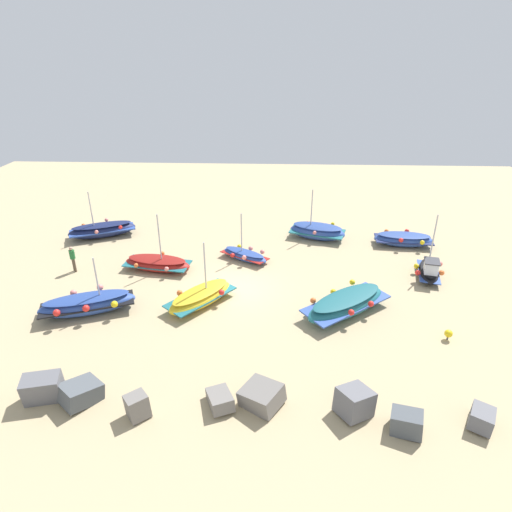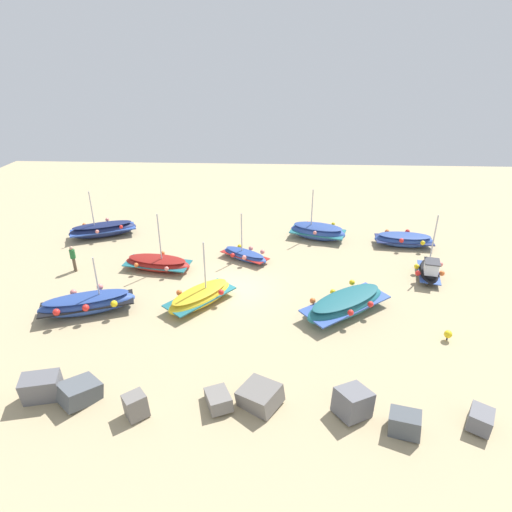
{
  "view_description": "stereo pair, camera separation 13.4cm",
  "coord_description": "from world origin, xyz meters",
  "px_view_note": "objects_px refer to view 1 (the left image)",
  "views": [
    {
      "loc": [
        -2.1,
        21.0,
        12.24
      ],
      "look_at": [
        -1.1,
        -2.46,
        0.9
      ],
      "focal_mm": 30.07,
      "sensor_mm": 36.0,
      "label": 1
    },
    {
      "loc": [
        -2.24,
        20.99,
        12.24
      ],
      "look_at": [
        -1.1,
        -2.46,
        0.9
      ],
      "focal_mm": 30.07,
      "sensor_mm": 36.0,
      "label": 2
    }
  ],
  "objects_px": {
    "fishing_boat_1": "(102,230)",
    "fishing_boat_7": "(245,255)",
    "fishing_boat_2": "(346,303)",
    "fishing_boat_8": "(201,297)",
    "mooring_buoy_0": "(448,334)",
    "person_walking": "(73,257)",
    "fishing_boat_4": "(157,263)",
    "fishing_boat_5": "(403,239)",
    "fishing_boat_0": "(317,231)",
    "fishing_boat_3": "(429,271)",
    "fishing_boat_6": "(87,304)"
  },
  "relations": [
    {
      "from": "person_walking",
      "to": "mooring_buoy_0",
      "type": "xyz_separation_m",
      "value": [
        -20.3,
        5.98,
        -0.62
      ]
    },
    {
      "from": "fishing_boat_6",
      "to": "fishing_boat_4",
      "type": "bearing_deg",
      "value": -136.37
    },
    {
      "from": "fishing_boat_7",
      "to": "fishing_boat_8",
      "type": "distance_m",
      "value": 5.76
    },
    {
      "from": "fishing_boat_3",
      "to": "fishing_boat_5",
      "type": "relative_size",
      "value": 0.92
    },
    {
      "from": "fishing_boat_5",
      "to": "mooring_buoy_0",
      "type": "relative_size",
      "value": 7.85
    },
    {
      "from": "fishing_boat_3",
      "to": "fishing_boat_1",
      "type": "bearing_deg",
      "value": -90.4
    },
    {
      "from": "fishing_boat_2",
      "to": "mooring_buoy_0",
      "type": "relative_size",
      "value": 9.75
    },
    {
      "from": "fishing_boat_4",
      "to": "person_walking",
      "type": "bearing_deg",
      "value": 14.56
    },
    {
      "from": "fishing_boat_7",
      "to": "person_walking",
      "type": "relative_size",
      "value": 2.06
    },
    {
      "from": "fishing_boat_2",
      "to": "fishing_boat_6",
      "type": "relative_size",
      "value": 1.01
    },
    {
      "from": "fishing_boat_5",
      "to": "mooring_buoy_0",
      "type": "bearing_deg",
      "value": 91.06
    },
    {
      "from": "fishing_boat_2",
      "to": "fishing_boat_7",
      "type": "xyz_separation_m",
      "value": [
        5.61,
        -5.89,
        -0.19
      ]
    },
    {
      "from": "person_walking",
      "to": "fishing_boat_5",
      "type": "bearing_deg",
      "value": -32.39
    },
    {
      "from": "fishing_boat_1",
      "to": "fishing_boat_6",
      "type": "relative_size",
      "value": 0.99
    },
    {
      "from": "fishing_boat_4",
      "to": "fishing_boat_7",
      "type": "height_order",
      "value": "fishing_boat_4"
    },
    {
      "from": "person_walking",
      "to": "fishing_boat_8",
      "type": "bearing_deg",
      "value": -67.33
    },
    {
      "from": "fishing_boat_7",
      "to": "fishing_boat_2",
      "type": "bearing_deg",
      "value": -13.76
    },
    {
      "from": "fishing_boat_8",
      "to": "fishing_boat_1",
      "type": "bearing_deg",
      "value": -96.39
    },
    {
      "from": "fishing_boat_0",
      "to": "fishing_boat_1",
      "type": "relative_size",
      "value": 0.86
    },
    {
      "from": "fishing_boat_1",
      "to": "mooring_buoy_0",
      "type": "relative_size",
      "value": 9.5
    },
    {
      "from": "fishing_boat_1",
      "to": "fishing_boat_7",
      "type": "xyz_separation_m",
      "value": [
        -10.51,
        3.36,
        -0.19
      ]
    },
    {
      "from": "fishing_boat_4",
      "to": "fishing_boat_6",
      "type": "height_order",
      "value": "fishing_boat_4"
    },
    {
      "from": "fishing_boat_4",
      "to": "mooring_buoy_0",
      "type": "xyz_separation_m",
      "value": [
        -15.3,
        6.41,
        -0.1
      ]
    },
    {
      "from": "fishing_boat_2",
      "to": "mooring_buoy_0",
      "type": "distance_m",
      "value": 4.91
    },
    {
      "from": "fishing_boat_0",
      "to": "fishing_boat_5",
      "type": "bearing_deg",
      "value": 8.28
    },
    {
      "from": "fishing_boat_1",
      "to": "fishing_boat_6",
      "type": "distance_m",
      "value": 10.26
    },
    {
      "from": "fishing_boat_8",
      "to": "mooring_buoy_0",
      "type": "xyz_separation_m",
      "value": [
        -12.01,
        2.59,
        -0.12
      ]
    },
    {
      "from": "fishing_boat_1",
      "to": "fishing_boat_2",
      "type": "height_order",
      "value": "fishing_boat_1"
    },
    {
      "from": "mooring_buoy_0",
      "to": "fishing_boat_7",
      "type": "bearing_deg",
      "value": -38.55
    },
    {
      "from": "fishing_boat_5",
      "to": "fishing_boat_6",
      "type": "xyz_separation_m",
      "value": [
        18.4,
        9.21,
        0.07
      ]
    },
    {
      "from": "fishing_boat_2",
      "to": "fishing_boat_8",
      "type": "relative_size",
      "value": 1.24
    },
    {
      "from": "fishing_boat_5",
      "to": "person_walking",
      "type": "height_order",
      "value": "person_walking"
    },
    {
      "from": "fishing_boat_5",
      "to": "fishing_boat_8",
      "type": "xyz_separation_m",
      "value": [
        12.75,
        8.13,
        -0.01
      ]
    },
    {
      "from": "fishing_boat_3",
      "to": "fishing_boat_8",
      "type": "distance_m",
      "value": 13.5
    },
    {
      "from": "fishing_boat_4",
      "to": "fishing_boat_6",
      "type": "distance_m",
      "value": 5.44
    },
    {
      "from": "fishing_boat_4",
      "to": "fishing_boat_8",
      "type": "distance_m",
      "value": 5.05
    },
    {
      "from": "fishing_boat_3",
      "to": "fishing_boat_8",
      "type": "height_order",
      "value": "fishing_boat_3"
    },
    {
      "from": "fishing_boat_6",
      "to": "fishing_boat_7",
      "type": "xyz_separation_m",
      "value": [
        -7.62,
        -6.49,
        -0.18
      ]
    },
    {
      "from": "fishing_boat_7",
      "to": "fishing_boat_0",
      "type": "bearing_deg",
      "value": 69.24
    },
    {
      "from": "fishing_boat_3",
      "to": "fishing_boat_2",
      "type": "bearing_deg",
      "value": -40.38
    },
    {
      "from": "fishing_boat_1",
      "to": "fishing_boat_4",
      "type": "height_order",
      "value": "fishing_boat_4"
    },
    {
      "from": "fishing_boat_3",
      "to": "mooring_buoy_0",
      "type": "xyz_separation_m",
      "value": [
        1.02,
        6.13,
        -0.12
      ]
    },
    {
      "from": "fishing_boat_1",
      "to": "fishing_boat_3",
      "type": "distance_m",
      "value": 22.19
    },
    {
      "from": "fishing_boat_6",
      "to": "fishing_boat_5",
      "type": "bearing_deg",
      "value": -174.06
    },
    {
      "from": "fishing_boat_2",
      "to": "fishing_boat_5",
      "type": "bearing_deg",
      "value": 21.0
    },
    {
      "from": "fishing_boat_0",
      "to": "fishing_boat_4",
      "type": "bearing_deg",
      "value": -135.22
    },
    {
      "from": "fishing_boat_3",
      "to": "person_walking",
      "type": "distance_m",
      "value": 21.33
    },
    {
      "from": "fishing_boat_4",
      "to": "person_walking",
      "type": "relative_size",
      "value": 2.65
    },
    {
      "from": "fishing_boat_3",
      "to": "fishing_boat_6",
      "type": "relative_size",
      "value": 0.75
    },
    {
      "from": "fishing_boat_3",
      "to": "fishing_boat_8",
      "type": "xyz_separation_m",
      "value": [
        13.03,
        3.54,
        0.0
      ]
    }
  ]
}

